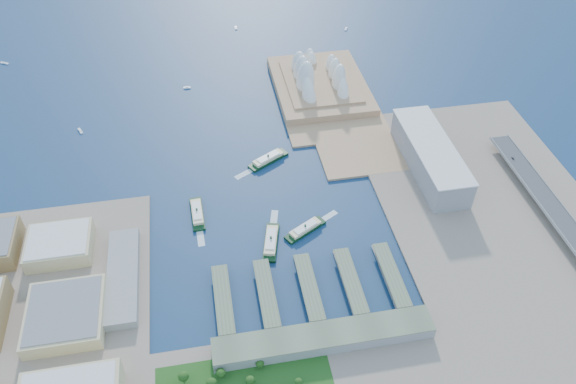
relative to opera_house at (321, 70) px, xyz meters
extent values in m
plane|color=#0F254A|center=(-105.00, -280.00, -32.00)|extent=(3000.00, 3000.00, 0.00)
cube|color=gray|center=(-355.00, -385.00, -30.50)|extent=(220.00, 390.00, 3.00)
cube|color=gray|center=(135.00, -330.00, -30.50)|extent=(240.00, 500.00, 3.00)
cube|color=tan|center=(2.50, -20.00, -30.50)|extent=(135.00, 220.00, 3.00)
cube|color=gray|center=(90.00, -200.00, -11.50)|extent=(45.00, 155.00, 35.00)
cube|color=gray|center=(-90.00, -415.00, -23.00)|extent=(200.00, 28.00, 12.00)
imported|color=slate|center=(191.00, -214.96, -16.42)|extent=(2.03, 5.01, 1.45)
camera|label=1|loc=(-171.62, -685.41, 414.21)|focal=35.00mm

